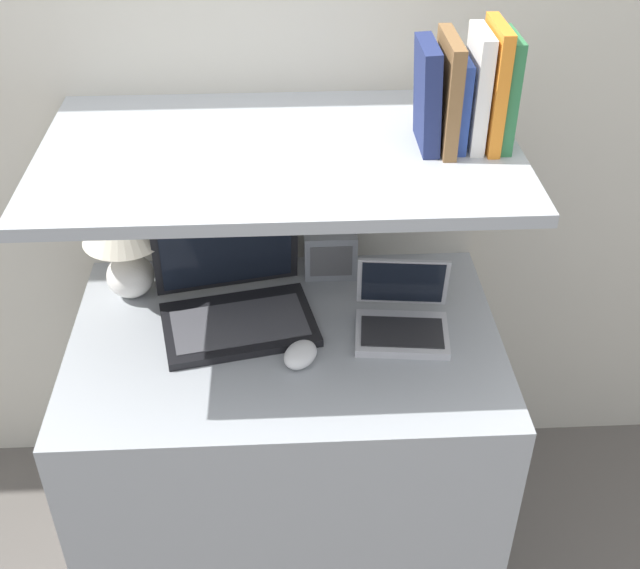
# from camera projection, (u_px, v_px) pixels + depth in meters

# --- Properties ---
(wall_back) EXTENTS (6.00, 0.05, 2.40)m
(wall_back) POSITION_uv_depth(u_px,v_px,m) (278.00, 89.00, 1.98)
(wall_back) COLOR beige
(wall_back) RESTS_ON ground_plane
(desk) EXTENTS (1.03, 0.69, 0.74)m
(desk) POSITION_uv_depth(u_px,v_px,m) (289.00, 445.00, 2.13)
(desk) COLOR #999EA3
(desk) RESTS_ON ground_plane
(back_riser) EXTENTS (1.03, 0.04, 1.17)m
(back_riser) POSITION_uv_depth(u_px,v_px,m) (285.00, 299.00, 2.30)
(back_riser) COLOR beige
(back_riser) RESTS_ON ground_plane
(shelf) EXTENTS (1.03, 0.62, 0.03)m
(shelf) POSITION_uv_depth(u_px,v_px,m) (280.00, 154.00, 1.72)
(shelf) COLOR #999EA3
(shelf) RESTS_ON back_riser
(table_lamp) EXTENTS (0.20, 0.20, 0.30)m
(table_lamp) POSITION_uv_depth(u_px,v_px,m) (123.00, 229.00, 1.95)
(table_lamp) COLOR white
(table_lamp) RESTS_ON desk
(laptop_large) EXTENTS (0.41, 0.35, 0.25)m
(laptop_large) POSITION_uv_depth(u_px,v_px,m) (235.00, 300.00, 1.95)
(laptop_large) COLOR black
(laptop_large) RESTS_ON desk
(laptop_small) EXTENTS (0.24, 0.22, 0.17)m
(laptop_small) POSITION_uv_depth(u_px,v_px,m) (402.00, 317.00, 1.92)
(laptop_small) COLOR silver
(laptop_small) RESTS_ON desk
(computer_mouse) EXTENTS (0.11, 0.12, 0.04)m
(computer_mouse) POSITION_uv_depth(u_px,v_px,m) (300.00, 355.00, 1.83)
(computer_mouse) COLOR white
(computer_mouse) RESTS_ON desk
(router_box) EXTENTS (0.14, 0.08, 0.13)m
(router_box) POSITION_uv_depth(u_px,v_px,m) (330.00, 254.00, 2.09)
(router_box) COLOR gray
(router_box) RESTS_ON desk
(book_green) EXTENTS (0.02, 0.14, 0.24)m
(book_green) POSITION_uv_depth(u_px,v_px,m) (506.00, 91.00, 1.66)
(book_green) COLOR #2D7042
(book_green) RESTS_ON shelf
(book_orange) EXTENTS (0.03, 0.16, 0.26)m
(book_orange) POSITION_uv_depth(u_px,v_px,m) (493.00, 86.00, 1.65)
(book_orange) COLOR orange
(book_orange) RESTS_ON shelf
(book_white) EXTENTS (0.03, 0.14, 0.24)m
(book_white) POSITION_uv_depth(u_px,v_px,m) (477.00, 89.00, 1.65)
(book_white) COLOR silver
(book_white) RESTS_ON shelf
(book_blue) EXTENTS (0.02, 0.13, 0.19)m
(book_blue) POSITION_uv_depth(u_px,v_px,m) (460.00, 102.00, 1.67)
(book_blue) COLOR #284293
(book_blue) RESTS_ON shelf
(book_brown) EXTENTS (0.03, 0.18, 0.23)m
(book_brown) POSITION_uv_depth(u_px,v_px,m) (447.00, 93.00, 1.66)
(book_brown) COLOR brown
(book_brown) RESTS_ON shelf
(book_navy) EXTENTS (0.05, 0.15, 0.22)m
(book_navy) POSITION_uv_depth(u_px,v_px,m) (427.00, 96.00, 1.66)
(book_navy) COLOR navy
(book_navy) RESTS_ON shelf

